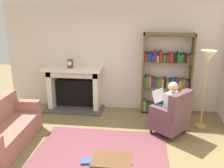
{
  "coord_description": "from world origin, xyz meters",
  "views": [
    {
      "loc": [
        0.69,
        -3.47,
        2.51
      ],
      "look_at": [
        0.1,
        1.2,
        1.05
      ],
      "focal_mm": 39.02,
      "sensor_mm": 36.0,
      "label": 1
    }
  ],
  "objects": [
    {
      "name": "sofa_floral",
      "position": [
        -1.84,
        0.33,
        0.32
      ],
      "size": [
        0.77,
        1.72,
        0.85
      ],
      "rotation": [
        0.0,
        0.0,
        1.6
      ],
      "color": "#9C6456",
      "rests_on": "ground"
    },
    {
      "name": "armchair_reading",
      "position": [
        1.33,
        1.18,
        0.42
      ],
      "size": [
        0.89,
        0.89,
        0.97
      ],
      "rotation": [
        0.0,
        0.0,
        4.03
      ],
      "color": "#331E14",
      "rests_on": "ground"
    },
    {
      "name": "scattered_books",
      "position": [
        0.2,
        0.06,
        0.03
      ],
      "size": [
        0.88,
        0.4,
        0.04
      ],
      "color": "#267233",
      "rests_on": "area_rug"
    },
    {
      "name": "bookshelf",
      "position": [
        1.28,
        2.33,
        0.93
      ],
      "size": [
        1.19,
        0.32,
        1.97
      ],
      "color": "brown",
      "rests_on": "ground"
    },
    {
      "name": "area_rug",
      "position": [
        0.0,
        0.3,
        0.01
      ],
      "size": [
        2.4,
        1.8,
        0.01
      ],
      "primitive_type": "cube",
      "color": "brown",
      "rests_on": "ground"
    },
    {
      "name": "fireplace",
      "position": [
        -1.01,
        2.3,
        0.59
      ],
      "size": [
        1.5,
        0.64,
        1.11
      ],
      "color": "#4C4742",
      "rests_on": "ground"
    },
    {
      "name": "side_table",
      "position": [
        0.32,
        -0.56,
        0.41
      ],
      "size": [
        0.56,
        0.39,
        0.5
      ],
      "color": "brown",
      "rests_on": "ground"
    },
    {
      "name": "back_wall",
      "position": [
        0.0,
        2.55,
        1.35
      ],
      "size": [
        5.6,
        0.1,
        2.7
      ],
      "primitive_type": "cube",
      "color": "beige",
      "rests_on": "ground"
    },
    {
      "name": "floor_lamp",
      "position": [
        2.03,
        1.63,
        1.45
      ],
      "size": [
        0.32,
        0.32,
        1.7
      ],
      "color": "#B7933F",
      "rests_on": "ground"
    },
    {
      "name": "seated_reader",
      "position": [
        1.24,
        1.26,
        0.62
      ],
      "size": [
        0.59,
        0.57,
        1.14
      ],
      "rotation": [
        0.0,
        0.0,
        4.03
      ],
      "color": "white",
      "rests_on": "ground"
    },
    {
      "name": "ground",
      "position": [
        0.0,
        0.0,
        0.0
      ],
      "size": [
        14.0,
        14.0,
        0.0
      ],
      "primitive_type": "plane",
      "color": "olive"
    },
    {
      "name": "mantel_clock",
      "position": [
        -1.06,
        2.2,
        1.22
      ],
      "size": [
        0.14,
        0.14,
        0.21
      ],
      "color": "brown",
      "rests_on": "fireplace"
    }
  ]
}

